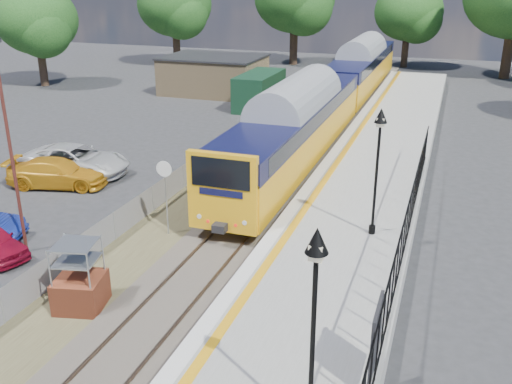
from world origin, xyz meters
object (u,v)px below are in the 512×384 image
at_px(victorian_lamp_north, 379,143).
at_px(car_yellow, 57,173).
at_px(train, 337,89).
at_px(brick_plinth, 79,277).
at_px(car_white, 75,160).
at_px(speed_sign, 165,185).
at_px(victorian_lamp_south, 315,287).
at_px(carpark_lamp, 9,138).

height_order(victorian_lamp_north, car_yellow, victorian_lamp_north).
xyz_separation_m(victorian_lamp_north, train, (-5.30, 19.13, -1.96)).
distance_m(brick_plinth, car_white, 13.03).
relative_size(brick_plinth, speed_sign, 0.73).
distance_m(victorian_lamp_south, car_yellow, 20.19).
xyz_separation_m(victorian_lamp_south, car_white, (-15.80, 14.04, -3.53)).
relative_size(train, car_yellow, 8.59).
xyz_separation_m(train, speed_sign, (-2.50, -20.03, -0.20)).
height_order(victorian_lamp_south, carpark_lamp, carpark_lamp).
distance_m(carpark_lamp, car_white, 9.33).
height_order(train, car_white, train).
bearing_deg(victorian_lamp_north, carpark_lamp, -162.39).
bearing_deg(car_yellow, car_white, -6.85).
bearing_deg(brick_plinth, train, 84.24).
xyz_separation_m(victorian_lamp_north, speed_sign, (-7.80, -0.90, -2.16)).
relative_size(train, speed_sign, 13.20).
relative_size(brick_plinth, car_yellow, 0.47).
distance_m(victorian_lamp_south, speed_sign, 12.31).
distance_m(car_yellow, car_white, 1.73).
distance_m(train, car_yellow, 19.67).
distance_m(victorian_lamp_north, brick_plinth, 10.68).
bearing_deg(speed_sign, brick_plinth, -94.37).
distance_m(brick_plinth, carpark_lamp, 5.98).
relative_size(victorian_lamp_south, victorian_lamp_north, 1.00).
bearing_deg(car_white, victorian_lamp_south, -135.64).
relative_size(victorian_lamp_south, carpark_lamp, 0.60).
distance_m(train, car_white, 18.34).
bearing_deg(victorian_lamp_south, car_white, 138.39).
bearing_deg(brick_plinth, car_yellow, 130.53).
bearing_deg(brick_plinth, car_white, 126.35).
height_order(victorian_lamp_north, car_white, victorian_lamp_north).
bearing_deg(train, car_yellow, -120.96).
relative_size(victorian_lamp_north, speed_sign, 1.49).
relative_size(carpark_lamp, car_yellow, 1.62).
relative_size(victorian_lamp_south, train, 0.11).
height_order(speed_sign, car_white, speed_sign).
relative_size(victorian_lamp_south, speed_sign, 1.49).
height_order(train, carpark_lamp, carpark_lamp).
bearing_deg(train, brick_plinth, -95.76).
bearing_deg(car_white, train, -38.34).
relative_size(train, car_white, 7.37).
xyz_separation_m(victorian_lamp_south, carpark_lamp, (-12.36, 6.14, 0.06)).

